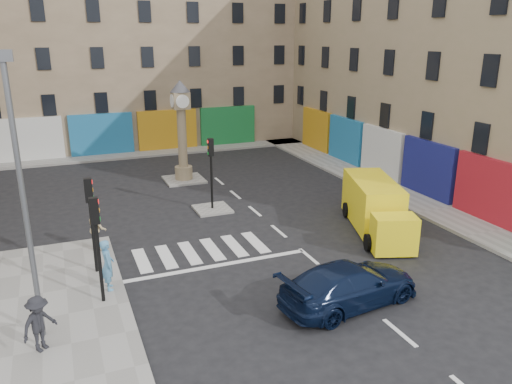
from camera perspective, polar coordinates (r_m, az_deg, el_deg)
ground at (r=20.22m, az=7.38°, el=-8.43°), size 120.00×120.00×0.00m
sidewalk_left at (r=16.38m, az=-25.99°, el=-16.68°), size 7.00×16.00×0.15m
sidewalk_right at (r=32.51m, az=12.21°, el=1.58°), size 2.60×30.00×0.15m
sidewalk_far at (r=39.26m, az=-14.01°, el=4.19°), size 32.00×2.40×0.15m
island_near at (r=26.28m, az=-5.01°, el=-1.95°), size 1.80×1.80×0.12m
island_far at (r=31.80m, az=-8.22°, el=1.41°), size 2.40×2.40×0.12m
building_right at (r=35.29m, az=21.90°, el=15.05°), size 10.00×30.00×16.00m
building_far at (r=44.03m, az=-16.04°, el=16.52°), size 32.00×10.00×17.00m
traffic_light_left_near at (r=17.11m, az=-17.75°, el=-4.53°), size 0.28×0.22×3.70m
traffic_light_left_far at (r=19.36m, az=-18.38°, el=-2.01°), size 0.28×0.22×3.70m
traffic_light_island at (r=25.55m, az=-5.16°, el=3.41°), size 0.28×0.22×3.70m
lamp_post at (r=15.11m, az=-25.20°, el=0.42°), size 0.50×0.25×8.30m
clock_pillar at (r=31.02m, az=-8.50°, el=7.61°), size 1.20×1.20×6.10m
navy_sedan at (r=17.44m, az=10.66°, el=-10.33°), size 5.37×2.82×1.48m
yellow_van at (r=23.93m, az=13.51°, el=-1.69°), size 3.77×6.46×2.26m
pedestrian_blue at (r=18.46m, az=-16.59°, el=-7.97°), size 0.45×0.69×1.86m
pedestrian_tan at (r=22.03m, az=-17.67°, el=-3.96°), size 0.76×0.93×1.78m
pedestrian_dark at (r=15.83m, az=-23.55°, el=-13.63°), size 1.25×1.18×1.69m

